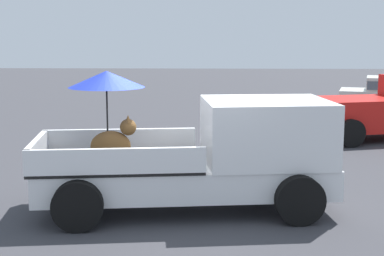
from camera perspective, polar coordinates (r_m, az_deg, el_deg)
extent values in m
plane|color=#38383D|center=(10.33, -0.63, -7.87)|extent=(80.00, 80.00, 0.00)
cylinder|color=black|center=(11.42, 7.78, -4.20)|extent=(0.83, 0.38, 0.80)
cylinder|color=black|center=(9.59, 10.40, -6.90)|extent=(0.83, 0.38, 0.80)
cylinder|color=black|center=(11.18, -10.05, -4.55)|extent=(0.83, 0.38, 0.80)
cylinder|color=black|center=(9.30, -11.05, -7.43)|extent=(0.83, 0.38, 0.80)
cube|color=white|center=(10.18, -0.64, -4.80)|extent=(5.18, 2.40, 0.50)
cube|color=white|center=(10.22, 7.20, -0.29)|extent=(2.31, 2.11, 1.08)
cube|color=#4C606B|center=(10.45, 12.59, 0.88)|extent=(0.27, 1.71, 0.64)
cube|color=black|center=(10.09, -7.18, -3.36)|extent=(3.01, 2.17, 0.06)
cube|color=white|center=(10.94, -7.04, -1.14)|extent=(2.79, 0.45, 0.40)
cube|color=white|center=(9.14, -7.40, -3.21)|extent=(2.79, 0.45, 0.40)
cube|color=white|center=(10.18, -14.82, -2.16)|extent=(0.33, 1.84, 0.40)
ellipsoid|color=brown|center=(10.04, -7.90, -1.75)|extent=(0.71, 0.40, 0.52)
sphere|color=brown|center=(9.97, -6.22, 0.08)|extent=(0.31, 0.31, 0.28)
cone|color=brown|center=(10.03, -6.22, 0.94)|extent=(0.10, 0.10, 0.12)
cone|color=brown|center=(9.87, -6.24, 0.81)|extent=(0.10, 0.10, 0.12)
cylinder|color=black|center=(10.17, -8.21, 0.56)|extent=(0.03, 0.03, 1.28)
cone|color=#1E33B7|center=(10.09, -8.31, 4.72)|extent=(1.46, 1.46, 0.28)
cylinder|color=black|center=(17.92, 12.27, 0.51)|extent=(0.80, 0.45, 0.76)
cylinder|color=black|center=(16.25, 15.16, -0.49)|extent=(0.80, 0.45, 0.76)
cube|color=red|center=(17.27, 15.50, 2.14)|extent=(3.08, 2.45, 0.40)
cylinder|color=black|center=(25.05, 16.10, 2.70)|extent=(0.69, 0.39, 0.66)
cylinder|color=black|center=(23.30, 15.98, 2.23)|extent=(0.69, 0.39, 0.66)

